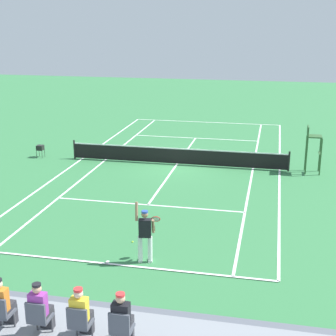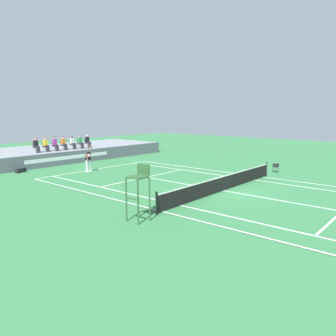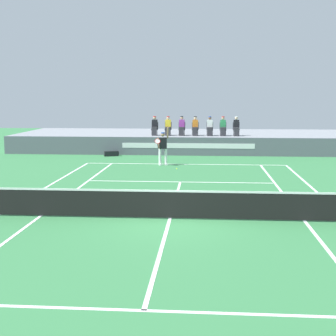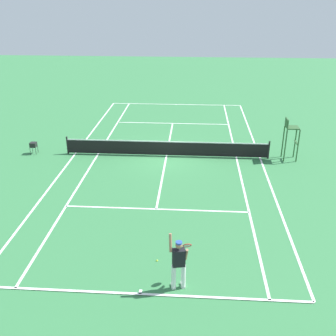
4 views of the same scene
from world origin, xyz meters
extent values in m
plane|color=#337542|center=(0.00, 0.00, 0.00)|extent=(80.00, 80.00, 0.00)
cube|color=#337542|center=(0.00, 0.00, 0.01)|extent=(10.98, 23.78, 0.02)
cube|color=white|center=(0.00, 11.89, 0.02)|extent=(10.98, 0.10, 0.01)
cube|color=white|center=(-5.49, 0.00, 0.02)|extent=(0.10, 23.78, 0.01)
cube|color=white|center=(5.49, 0.00, 0.02)|extent=(0.10, 23.78, 0.01)
cube|color=white|center=(-4.11, 0.00, 0.02)|extent=(0.10, 23.78, 0.01)
cube|color=white|center=(4.11, 0.00, 0.02)|extent=(0.10, 23.78, 0.01)
cube|color=white|center=(0.00, 6.40, 0.02)|extent=(8.22, 0.10, 0.01)
cube|color=white|center=(0.00, 0.00, 0.02)|extent=(0.10, 12.80, 0.01)
cube|color=white|center=(0.00, 11.79, 0.02)|extent=(0.10, 0.20, 0.01)
cylinder|color=black|center=(-5.94, 0.00, 0.54)|extent=(0.10, 0.10, 1.07)
cylinder|color=black|center=(5.94, 0.00, 0.54)|extent=(0.10, 0.10, 1.07)
cube|color=black|center=(0.00, 0.00, 0.48)|extent=(11.78, 0.02, 0.84)
cube|color=white|center=(0.00, 0.00, 0.90)|extent=(11.78, 0.03, 0.06)
cube|color=#565B66|center=(0.00, 15.97, 0.58)|extent=(23.96, 0.24, 1.15)
cube|color=silver|center=(0.00, 15.85, 0.63)|extent=(8.39, 0.01, 0.32)
cube|color=gray|center=(0.00, 19.92, 0.58)|extent=(23.96, 7.65, 1.15)
cube|color=#474C56|center=(-2.28, 17.38, 1.56)|extent=(0.44, 0.44, 0.06)
cube|color=#474C56|center=(-2.28, 17.58, 1.81)|extent=(0.44, 0.06, 0.44)
cylinder|color=#4C4C51|center=(-2.10, 17.23, 1.34)|extent=(0.04, 0.04, 0.38)
cylinder|color=#4C4C51|center=(-2.45, 17.23, 1.34)|extent=(0.04, 0.04, 0.38)
cube|color=#2D2D33|center=(-2.28, 17.28, 1.64)|extent=(0.34, 0.44, 0.16)
cube|color=#2D2D33|center=(-2.28, 17.08, 1.37)|extent=(0.30, 0.14, 0.44)
cube|color=black|center=(-2.28, 17.44, 1.93)|extent=(0.36, 0.22, 0.52)
sphere|color=tan|center=(-2.28, 17.44, 2.30)|extent=(0.20, 0.20, 0.20)
cylinder|color=red|center=(-2.28, 17.44, 2.39)|extent=(0.19, 0.19, 0.05)
cube|color=#474C56|center=(-1.38, 17.38, 1.56)|extent=(0.44, 0.44, 0.06)
cube|color=#474C56|center=(-1.38, 17.58, 1.81)|extent=(0.44, 0.06, 0.44)
cylinder|color=#4C4C51|center=(-1.21, 17.23, 1.34)|extent=(0.04, 0.04, 0.38)
cylinder|color=#4C4C51|center=(-1.56, 17.23, 1.34)|extent=(0.04, 0.04, 0.38)
cube|color=#2D2D33|center=(-1.38, 17.28, 1.64)|extent=(0.34, 0.44, 0.16)
cube|color=#2D2D33|center=(-1.38, 17.08, 1.37)|extent=(0.30, 0.14, 0.44)
cube|color=yellow|center=(-1.38, 17.44, 1.93)|extent=(0.36, 0.22, 0.52)
sphere|color=beige|center=(-1.38, 17.44, 2.30)|extent=(0.20, 0.20, 0.20)
cylinder|color=red|center=(-1.38, 17.44, 2.39)|extent=(0.19, 0.19, 0.05)
cube|color=#474C56|center=(-0.47, 17.38, 1.56)|extent=(0.44, 0.44, 0.06)
cube|color=#474C56|center=(-0.47, 17.58, 1.81)|extent=(0.44, 0.06, 0.44)
cylinder|color=#4C4C51|center=(-0.29, 17.23, 1.34)|extent=(0.04, 0.04, 0.38)
cylinder|color=#4C4C51|center=(-0.64, 17.23, 1.34)|extent=(0.04, 0.04, 0.38)
cube|color=#2D2D33|center=(-0.47, 17.28, 1.64)|extent=(0.34, 0.44, 0.16)
cube|color=#2D2D33|center=(-0.47, 17.08, 1.37)|extent=(0.30, 0.14, 0.44)
cube|color=purple|center=(-0.47, 17.44, 1.93)|extent=(0.36, 0.22, 0.52)
sphere|color=tan|center=(-0.47, 17.44, 2.30)|extent=(0.20, 0.20, 0.20)
cylinder|color=black|center=(-0.47, 17.44, 2.39)|extent=(0.19, 0.19, 0.05)
cube|color=#474C56|center=(0.42, 17.38, 1.56)|extent=(0.44, 0.44, 0.06)
cube|color=#474C56|center=(0.42, 17.58, 1.81)|extent=(0.44, 0.06, 0.44)
cylinder|color=#4C4C51|center=(0.60, 17.23, 1.34)|extent=(0.04, 0.04, 0.38)
cylinder|color=#4C4C51|center=(0.24, 17.23, 1.34)|extent=(0.04, 0.04, 0.38)
cube|color=#2D2D33|center=(0.42, 17.28, 1.64)|extent=(0.34, 0.44, 0.16)
cube|color=#2D2D33|center=(0.42, 17.08, 1.37)|extent=(0.30, 0.14, 0.44)
cube|color=orange|center=(0.42, 17.44, 1.93)|extent=(0.36, 0.22, 0.52)
sphere|color=beige|center=(0.42, 17.44, 2.30)|extent=(0.20, 0.20, 0.20)
cylinder|color=black|center=(0.42, 17.44, 2.39)|extent=(0.19, 0.19, 0.05)
cube|color=#474C56|center=(1.38, 17.38, 1.56)|extent=(0.44, 0.44, 0.06)
cube|color=#474C56|center=(1.38, 17.58, 1.81)|extent=(0.44, 0.06, 0.44)
cylinder|color=#4C4C51|center=(1.56, 17.23, 1.34)|extent=(0.04, 0.04, 0.38)
cylinder|color=#4C4C51|center=(1.20, 17.23, 1.34)|extent=(0.04, 0.04, 0.38)
cube|color=#2D2D33|center=(1.38, 17.28, 1.64)|extent=(0.34, 0.44, 0.16)
cube|color=#2D2D33|center=(1.38, 17.08, 1.37)|extent=(0.30, 0.14, 0.44)
cube|color=white|center=(1.38, 17.44, 1.93)|extent=(0.36, 0.22, 0.52)
sphere|color=brown|center=(1.38, 17.44, 2.30)|extent=(0.20, 0.20, 0.20)
cylinder|color=#2D4CA8|center=(1.38, 17.44, 2.39)|extent=(0.19, 0.19, 0.05)
cube|color=#474C56|center=(2.25, 17.38, 1.56)|extent=(0.44, 0.44, 0.06)
cube|color=#474C56|center=(2.25, 17.58, 1.81)|extent=(0.44, 0.06, 0.44)
cylinder|color=#4C4C51|center=(2.42, 17.23, 1.34)|extent=(0.04, 0.04, 0.38)
cylinder|color=#4C4C51|center=(2.07, 17.23, 1.34)|extent=(0.04, 0.04, 0.38)
cube|color=#2D2D33|center=(2.25, 17.28, 1.64)|extent=(0.34, 0.44, 0.16)
cube|color=#2D2D33|center=(2.25, 17.08, 1.37)|extent=(0.30, 0.14, 0.44)
cube|color=#2D8C51|center=(2.25, 17.44, 1.93)|extent=(0.36, 0.22, 0.52)
sphere|color=tan|center=(2.25, 17.44, 2.30)|extent=(0.20, 0.20, 0.20)
cylinder|color=red|center=(2.25, 17.44, 2.39)|extent=(0.19, 0.19, 0.05)
cube|color=#474C56|center=(3.11, 17.38, 1.56)|extent=(0.44, 0.44, 0.06)
cube|color=#474C56|center=(3.11, 17.58, 1.81)|extent=(0.44, 0.06, 0.44)
cylinder|color=#4C4C51|center=(3.29, 17.23, 1.34)|extent=(0.04, 0.04, 0.38)
cylinder|color=#4C4C51|center=(2.94, 17.23, 1.34)|extent=(0.04, 0.04, 0.38)
cube|color=#2D2D33|center=(3.11, 17.28, 1.64)|extent=(0.34, 0.44, 0.16)
cube|color=#2D2D33|center=(3.11, 17.08, 1.37)|extent=(0.30, 0.14, 0.44)
cube|color=black|center=(3.11, 17.44, 1.93)|extent=(0.36, 0.22, 0.52)
sphere|color=beige|center=(3.11, 17.44, 2.30)|extent=(0.20, 0.20, 0.20)
cylinder|color=white|center=(3.11, 17.44, 2.39)|extent=(0.19, 0.19, 0.05)
cylinder|color=white|center=(-1.06, 11.54, 0.46)|extent=(0.15, 0.15, 0.92)
cylinder|color=white|center=(-1.37, 11.48, 0.46)|extent=(0.15, 0.15, 0.92)
cube|color=white|center=(-1.05, 11.48, 0.05)|extent=(0.17, 0.30, 0.10)
cube|color=white|center=(-1.36, 11.42, 0.05)|extent=(0.17, 0.30, 0.10)
cube|color=black|center=(-1.21, 11.51, 1.22)|extent=(0.44, 0.32, 0.60)
sphere|color=#A37556|center=(-1.21, 11.51, 1.69)|extent=(0.22, 0.22, 0.22)
cylinder|color=#2D4CA8|center=(-1.21, 11.51, 1.78)|extent=(0.21, 0.21, 0.06)
cylinder|color=#A37556|center=(-0.95, 11.53, 1.78)|extent=(0.13, 0.23, 0.61)
cylinder|color=#A37556|center=(-1.45, 11.36, 1.24)|extent=(0.15, 0.34, 0.56)
cylinder|color=black|center=(-1.46, 11.23, 1.11)|extent=(0.07, 0.19, 0.25)
torus|color=red|center=(-1.46, 11.06, 1.37)|extent=(0.34, 0.25, 0.26)
cylinder|color=silver|center=(-1.46, 11.06, 1.37)|extent=(0.30, 0.21, 0.22)
sphere|color=#D1E533|center=(-0.39, 10.14, 0.03)|extent=(0.07, 0.07, 0.07)
cylinder|color=#2D562D|center=(-7.47, -0.35, 0.95)|extent=(0.07, 0.07, 1.90)
cylinder|color=#2D562D|center=(-7.47, 0.35, 0.95)|extent=(0.07, 0.07, 1.90)
cylinder|color=#2D562D|center=(-6.77, -0.35, 0.95)|extent=(0.07, 0.07, 1.90)
cylinder|color=#2D562D|center=(-6.77, 0.35, 0.95)|extent=(0.07, 0.07, 1.90)
cube|color=#2D562D|center=(-7.12, 0.00, 1.93)|extent=(0.70, 0.70, 0.06)
cube|color=#2D562D|center=(-6.77, 0.00, 2.20)|extent=(0.06, 0.70, 0.48)
cube|color=#2D562D|center=(-7.44, 0.00, 1.04)|extent=(0.10, 0.70, 0.04)
cube|color=black|center=(-4.80, 15.27, 0.16)|extent=(0.90, 0.58, 0.32)
cylinder|color=black|center=(-5.20, 15.13, 0.16)|extent=(0.16, 0.32, 0.32)
cylinder|color=black|center=(-4.41, 15.41, 0.16)|extent=(0.16, 0.32, 0.32)
cube|color=black|center=(7.98, 0.13, 0.56)|extent=(0.36, 0.36, 0.28)
cylinder|color=black|center=(7.81, -0.04, 0.21)|extent=(0.02, 0.02, 0.42)
cylinder|color=black|center=(8.15, -0.04, 0.21)|extent=(0.02, 0.02, 0.42)
cylinder|color=black|center=(7.81, 0.30, 0.21)|extent=(0.02, 0.02, 0.42)
cylinder|color=black|center=(8.15, 0.30, 0.21)|extent=(0.02, 0.02, 0.42)
ellipsoid|color=#D1E533|center=(7.98, 0.13, 0.64)|extent=(0.30, 0.30, 0.12)
camera|label=1|loc=(-5.07, 25.92, 7.67)|focal=53.82mm
camera|label=2|loc=(-16.76, -9.82, 4.63)|focal=35.42mm
camera|label=3|loc=(1.04, -14.39, 3.82)|focal=51.38mm
camera|label=4|loc=(-1.58, 21.88, 8.88)|focal=42.65mm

